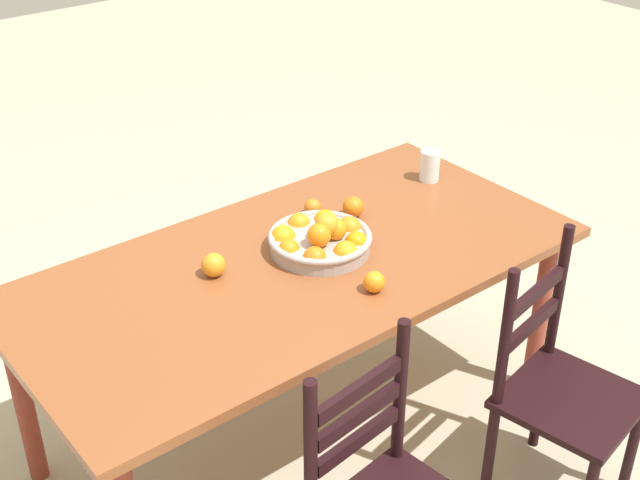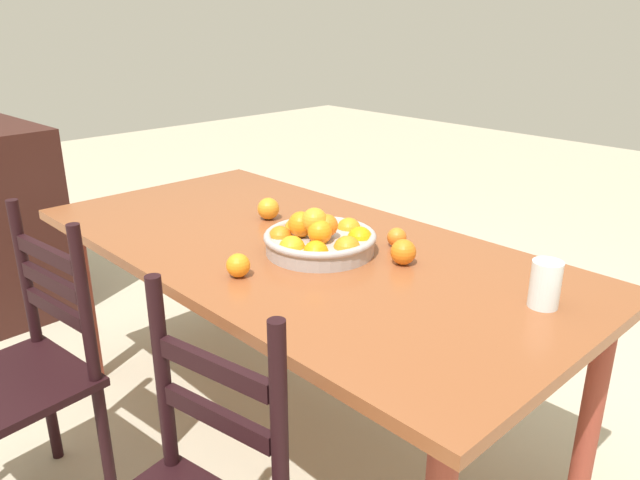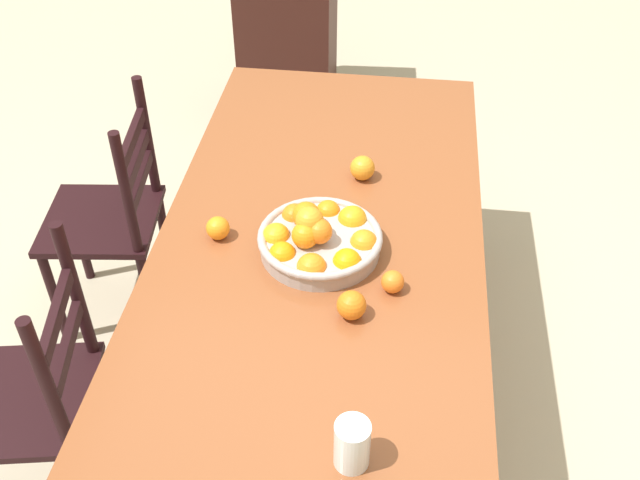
% 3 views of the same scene
% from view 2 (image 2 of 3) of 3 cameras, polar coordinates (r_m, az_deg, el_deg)
% --- Properties ---
extents(ground_plane, '(12.00, 12.00, 0.00)m').
position_cam_2_polar(ground_plane, '(2.36, -1.93, -17.47)').
color(ground_plane, '#B3A88F').
extents(dining_table, '(1.91, 0.95, 0.74)m').
position_cam_2_polar(dining_table, '(2.02, -2.15, -2.39)').
color(dining_table, brown).
rests_on(dining_table, ground).
extents(chair_near_window, '(0.44, 0.44, 0.93)m').
position_cam_2_polar(chair_near_window, '(2.01, -25.90, -11.50)').
color(chair_near_window, black).
rests_on(chair_near_window, ground).
extents(fruit_bowl, '(0.35, 0.35, 0.15)m').
position_cam_2_polar(fruit_bowl, '(1.91, -0.03, 0.12)').
color(fruit_bowl, '#A59A98').
rests_on(fruit_bowl, dining_table).
extents(orange_loose_0, '(0.06, 0.06, 0.06)m').
position_cam_2_polar(orange_loose_0, '(1.97, 7.17, 0.25)').
color(orange_loose_0, orange).
rests_on(orange_loose_0, dining_table).
extents(orange_loose_1, '(0.08, 0.08, 0.08)m').
position_cam_2_polar(orange_loose_1, '(1.84, 7.77, -1.11)').
color(orange_loose_1, orange).
rests_on(orange_loose_1, dining_table).
extents(orange_loose_2, '(0.08, 0.08, 0.08)m').
position_cam_2_polar(orange_loose_2, '(2.23, -4.83, 2.93)').
color(orange_loose_2, orange).
rests_on(orange_loose_2, dining_table).
extents(orange_loose_3, '(0.07, 0.07, 0.07)m').
position_cam_2_polar(orange_loose_3, '(1.75, -7.63, -2.36)').
color(orange_loose_3, orange).
rests_on(orange_loose_3, dining_table).
extents(drinking_glass, '(0.08, 0.08, 0.12)m').
position_cam_2_polar(drinking_glass, '(1.65, 20.26, -3.88)').
color(drinking_glass, silver).
rests_on(drinking_glass, dining_table).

